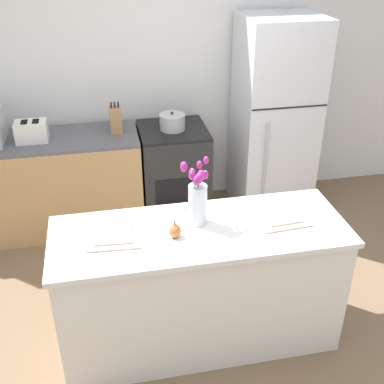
# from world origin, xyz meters

# --- Properties ---
(ground_plane) EXTENTS (10.00, 10.00, 0.00)m
(ground_plane) POSITION_xyz_m (0.00, 0.00, 0.00)
(ground_plane) COLOR brown
(back_wall) EXTENTS (5.20, 0.08, 2.70)m
(back_wall) POSITION_xyz_m (0.00, 2.00, 1.35)
(back_wall) COLOR silver
(back_wall) RESTS_ON ground_plane
(kitchen_island) EXTENTS (1.80, 0.66, 0.88)m
(kitchen_island) POSITION_xyz_m (0.00, 0.00, 0.44)
(kitchen_island) COLOR silver
(kitchen_island) RESTS_ON ground_plane
(back_counter) EXTENTS (1.68, 0.60, 0.89)m
(back_counter) POSITION_xyz_m (-1.06, 1.60, 0.44)
(back_counter) COLOR tan
(back_counter) RESTS_ON ground_plane
(stove_range) EXTENTS (0.60, 0.61, 0.89)m
(stove_range) POSITION_xyz_m (0.10, 1.60, 0.44)
(stove_range) COLOR black
(stove_range) RESTS_ON ground_plane
(refrigerator) EXTENTS (0.68, 0.67, 1.82)m
(refrigerator) POSITION_xyz_m (1.05, 1.60, 0.91)
(refrigerator) COLOR silver
(refrigerator) RESTS_ON ground_plane
(flower_vase) EXTENTS (0.17, 0.15, 0.42)m
(flower_vase) POSITION_xyz_m (-0.00, 0.08, 1.05)
(flower_vase) COLOR silver
(flower_vase) RESTS_ON kitchen_island
(pear_figurine) EXTENTS (0.07, 0.07, 0.12)m
(pear_figurine) POSITION_xyz_m (-0.16, -0.05, 0.93)
(pear_figurine) COLOR #C66B33
(pear_figurine) RESTS_ON kitchen_island
(plate_setting_left) EXTENTS (0.32, 0.32, 0.02)m
(plate_setting_left) POSITION_xyz_m (-0.51, 0.03, 0.89)
(plate_setting_left) COLOR beige
(plate_setting_left) RESTS_ON kitchen_island
(plate_setting_right) EXTENTS (0.32, 0.32, 0.02)m
(plate_setting_right) POSITION_xyz_m (0.51, 0.03, 0.89)
(plate_setting_right) COLOR beige
(plate_setting_right) RESTS_ON kitchen_island
(toaster) EXTENTS (0.28, 0.18, 0.17)m
(toaster) POSITION_xyz_m (-1.10, 1.57, 0.97)
(toaster) COLOR silver
(toaster) RESTS_ON back_counter
(cooking_pot) EXTENTS (0.23, 0.23, 0.16)m
(cooking_pot) POSITION_xyz_m (0.09, 1.59, 0.96)
(cooking_pot) COLOR #B2B5B7
(cooking_pot) RESTS_ON stove_range
(knife_block) EXTENTS (0.10, 0.14, 0.27)m
(knife_block) POSITION_xyz_m (-0.39, 1.63, 1.00)
(knife_block) COLOR #A37547
(knife_block) RESTS_ON back_counter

